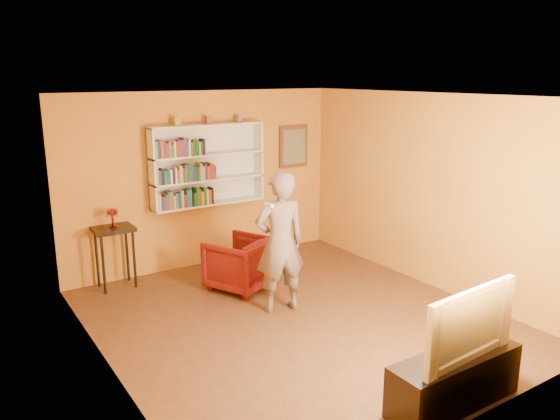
% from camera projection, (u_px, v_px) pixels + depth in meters
% --- Properties ---
extents(room_shell, '(5.30, 5.80, 2.88)m').
position_uv_depth(room_shell, '(296.00, 240.00, 6.49)').
color(room_shell, '#4E2E19').
rests_on(room_shell, ground).
extents(bookshelf, '(1.80, 0.29, 1.23)m').
position_uv_depth(bookshelf, '(206.00, 165.00, 8.30)').
color(bookshelf, silver).
rests_on(bookshelf, room_shell).
extents(books_row_lower, '(0.88, 0.18, 0.27)m').
position_uv_depth(books_row_lower, '(185.00, 199.00, 8.11)').
color(books_row_lower, gold).
rests_on(books_row_lower, bookshelf).
extents(books_row_middle, '(0.93, 0.19, 0.27)m').
position_uv_depth(books_row_middle, '(186.00, 174.00, 8.03)').
color(books_row_middle, gold).
rests_on(books_row_middle, bookshelf).
extents(books_row_upper, '(0.77, 0.19, 0.27)m').
position_uv_depth(books_row_upper, '(179.00, 148.00, 7.89)').
color(books_row_upper, teal).
rests_on(books_row_upper, bookshelf).
extents(ornament_left, '(0.09, 0.09, 0.12)m').
position_uv_depth(ornament_left, '(177.00, 122.00, 7.84)').
color(ornament_left, olive).
rests_on(ornament_left, bookshelf).
extents(ornament_centre, '(0.08, 0.08, 0.11)m').
position_uv_depth(ornament_centre, '(208.00, 120.00, 8.11)').
color(ornament_centre, '#983234').
rests_on(ornament_centre, bookshelf).
extents(ornament_right, '(0.07, 0.07, 0.10)m').
position_uv_depth(ornament_right, '(239.00, 119.00, 8.38)').
color(ornament_right, slate).
rests_on(ornament_right, bookshelf).
extents(framed_painting, '(0.55, 0.05, 0.70)m').
position_uv_depth(framed_painting, '(294.00, 146.00, 9.18)').
color(framed_painting, '#573318').
rests_on(framed_painting, room_shell).
extents(console_table, '(0.54, 0.41, 0.88)m').
position_uv_depth(console_table, '(114.00, 238.00, 7.58)').
color(console_table, black).
rests_on(console_table, ground).
extents(ruby_lustre, '(0.16, 0.16, 0.26)m').
position_uv_depth(ruby_lustre, '(112.00, 214.00, 7.49)').
color(ruby_lustre, maroon).
rests_on(ruby_lustre, console_table).
extents(armchair, '(1.05, 1.06, 0.73)m').
position_uv_depth(armchair, '(240.00, 263.00, 7.62)').
color(armchair, '#4E0507').
rests_on(armchair, ground).
extents(person, '(0.73, 0.55, 1.80)m').
position_uv_depth(person, '(280.00, 243.00, 6.79)').
color(person, '#6B584E').
rests_on(person, ground).
extents(game_remote, '(0.04, 0.15, 0.04)m').
position_uv_depth(game_remote, '(269.00, 205.00, 6.23)').
color(game_remote, white).
rests_on(game_remote, person).
extents(tv_cabinet, '(1.37, 0.41, 0.49)m').
position_uv_depth(tv_cabinet, '(454.00, 380.00, 4.95)').
color(tv_cabinet, black).
rests_on(tv_cabinet, ground).
extents(television, '(1.18, 0.23, 0.67)m').
position_uv_depth(television, '(459.00, 321.00, 4.81)').
color(television, black).
rests_on(television, tv_cabinet).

